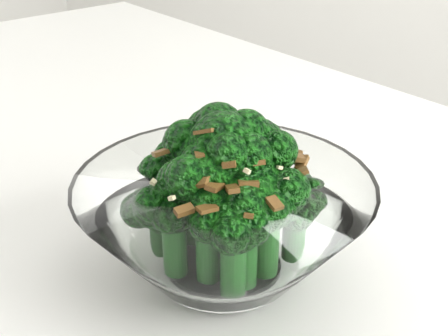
% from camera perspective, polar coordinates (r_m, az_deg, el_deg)
% --- Properties ---
extents(table, '(1.42, 1.21, 0.75)m').
position_cam_1_polar(table, '(0.69, -11.07, -3.78)').
color(table, white).
rests_on(table, ground).
extents(broccoli_dish, '(0.21, 0.21, 0.13)m').
position_cam_1_polar(broccoli_dish, '(0.44, -0.07, -4.30)').
color(broccoli_dish, white).
rests_on(broccoli_dish, table).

